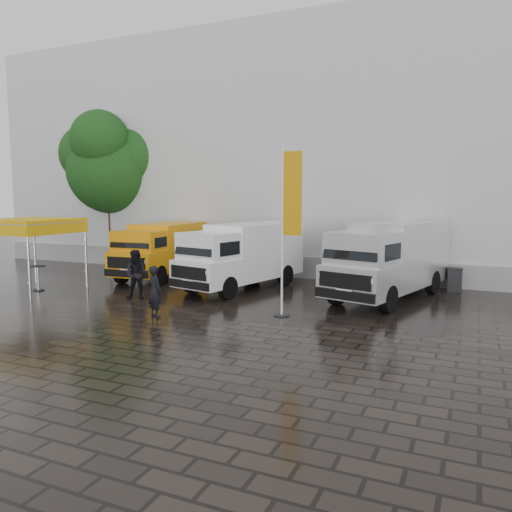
{
  "coord_description": "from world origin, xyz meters",
  "views": [
    {
      "loc": [
        5.9,
        -13.89,
        3.79
      ],
      "look_at": [
        -1.25,
        2.2,
        1.67
      ],
      "focal_mm": 35.0,
      "sensor_mm": 36.0,
      "label": 1
    }
  ],
  "objects_px": {
    "wheelie_bin": "(455,279)",
    "person_front": "(155,292)",
    "flagpole": "(288,221)",
    "van_silver": "(389,261)",
    "person_tent": "(137,275)",
    "canopy_tent": "(29,224)",
    "cocktail_table": "(38,278)",
    "van_white": "(242,257)",
    "van_yellow": "(160,251)"
  },
  "relations": [
    {
      "from": "flagpole",
      "to": "person_tent",
      "type": "height_order",
      "value": "flagpole"
    },
    {
      "from": "van_silver",
      "to": "canopy_tent",
      "type": "relative_size",
      "value": 2.11
    },
    {
      "from": "flagpole",
      "to": "van_silver",
      "type": "bearing_deg",
      "value": 58.73
    },
    {
      "from": "van_silver",
      "to": "flagpole",
      "type": "height_order",
      "value": "flagpole"
    },
    {
      "from": "person_tent",
      "to": "flagpole",
      "type": "bearing_deg",
      "value": -23.05
    },
    {
      "from": "wheelie_bin",
      "to": "flagpole",
      "type": "bearing_deg",
      "value": -124.69
    },
    {
      "from": "van_silver",
      "to": "person_tent",
      "type": "relative_size",
      "value": 3.56
    },
    {
      "from": "canopy_tent",
      "to": "cocktail_table",
      "type": "height_order",
      "value": "canopy_tent"
    },
    {
      "from": "van_white",
      "to": "flagpole",
      "type": "height_order",
      "value": "flagpole"
    },
    {
      "from": "canopy_tent",
      "to": "person_tent",
      "type": "relative_size",
      "value": 1.69
    },
    {
      "from": "flagpole",
      "to": "wheelie_bin",
      "type": "xyz_separation_m",
      "value": [
        4.66,
        6.73,
        -2.55
      ]
    },
    {
      "from": "van_yellow",
      "to": "cocktail_table",
      "type": "relative_size",
      "value": 5.42
    },
    {
      "from": "flagpole",
      "to": "person_tent",
      "type": "bearing_deg",
      "value": 177.46
    },
    {
      "from": "flagpole",
      "to": "person_tent",
      "type": "distance_m",
      "value": 6.37
    },
    {
      "from": "person_front",
      "to": "person_tent",
      "type": "relative_size",
      "value": 0.9
    },
    {
      "from": "van_silver",
      "to": "person_front",
      "type": "relative_size",
      "value": 3.98
    },
    {
      "from": "wheelie_bin",
      "to": "person_front",
      "type": "xyz_separation_m",
      "value": [
        -8.4,
        -8.54,
        0.35
      ]
    },
    {
      "from": "flagpole",
      "to": "person_front",
      "type": "distance_m",
      "value": 4.7
    },
    {
      "from": "cocktail_table",
      "to": "person_tent",
      "type": "relative_size",
      "value": 0.55
    },
    {
      "from": "canopy_tent",
      "to": "cocktail_table",
      "type": "relative_size",
      "value": 3.07
    },
    {
      "from": "van_white",
      "to": "cocktail_table",
      "type": "xyz_separation_m",
      "value": [
        -7.33,
        -3.7,
        -0.82
      ]
    },
    {
      "from": "van_white",
      "to": "wheelie_bin",
      "type": "height_order",
      "value": "van_white"
    },
    {
      "from": "flagpole",
      "to": "cocktail_table",
      "type": "bearing_deg",
      "value": -179.96
    },
    {
      "from": "canopy_tent",
      "to": "van_silver",
      "type": "bearing_deg",
      "value": 17.59
    },
    {
      "from": "van_yellow",
      "to": "flagpole",
      "type": "relative_size",
      "value": 1.02
    },
    {
      "from": "person_front",
      "to": "person_tent",
      "type": "xyz_separation_m",
      "value": [
        -2.27,
        2.07,
        0.1
      ]
    },
    {
      "from": "van_silver",
      "to": "flagpole",
      "type": "xyz_separation_m",
      "value": [
        -2.46,
        -4.06,
        1.61
      ]
    },
    {
      "from": "flagpole",
      "to": "cocktail_table",
      "type": "relative_size",
      "value": 5.34
    },
    {
      "from": "van_yellow",
      "to": "person_front",
      "type": "height_order",
      "value": "van_yellow"
    },
    {
      "from": "van_silver",
      "to": "wheelie_bin",
      "type": "xyz_separation_m",
      "value": [
        2.2,
        2.67,
        -0.94
      ]
    },
    {
      "from": "cocktail_table",
      "to": "flagpole",
      "type": "bearing_deg",
      "value": 0.04
    },
    {
      "from": "van_yellow",
      "to": "flagpole",
      "type": "xyz_separation_m",
      "value": [
        7.89,
        -4.5,
        1.76
      ]
    },
    {
      "from": "cocktail_table",
      "to": "person_front",
      "type": "distance_m",
      "value": 7.18
    },
    {
      "from": "van_yellow",
      "to": "cocktail_table",
      "type": "distance_m",
      "value": 5.35
    },
    {
      "from": "cocktail_table",
      "to": "van_yellow",
      "type": "bearing_deg",
      "value": 58.25
    },
    {
      "from": "cocktail_table",
      "to": "wheelie_bin",
      "type": "height_order",
      "value": "cocktail_table"
    },
    {
      "from": "van_white",
      "to": "canopy_tent",
      "type": "relative_size",
      "value": 1.98
    },
    {
      "from": "flagpole",
      "to": "wheelie_bin",
      "type": "distance_m",
      "value": 8.58
    },
    {
      "from": "van_white",
      "to": "van_silver",
      "type": "height_order",
      "value": "van_silver"
    },
    {
      "from": "cocktail_table",
      "to": "person_front",
      "type": "xyz_separation_m",
      "value": [
        6.94,
        -1.8,
        0.32
      ]
    },
    {
      "from": "canopy_tent",
      "to": "person_front",
      "type": "bearing_deg",
      "value": -13.05
    },
    {
      "from": "person_front",
      "to": "flagpole",
      "type": "bearing_deg",
      "value": -132.49
    },
    {
      "from": "van_white",
      "to": "cocktail_table",
      "type": "relative_size",
      "value": 6.09
    },
    {
      "from": "van_white",
      "to": "van_yellow",
      "type": "bearing_deg",
      "value": -176.71
    },
    {
      "from": "canopy_tent",
      "to": "wheelie_bin",
      "type": "relative_size",
      "value": 3.29
    },
    {
      "from": "cocktail_table",
      "to": "person_tent",
      "type": "distance_m",
      "value": 4.7
    },
    {
      "from": "cocktail_table",
      "to": "wheelie_bin",
      "type": "bearing_deg",
      "value": 23.7
    },
    {
      "from": "wheelie_bin",
      "to": "person_front",
      "type": "relative_size",
      "value": 0.57
    },
    {
      "from": "van_silver",
      "to": "flagpole",
      "type": "relative_size",
      "value": 1.21
    },
    {
      "from": "van_yellow",
      "to": "person_front",
      "type": "distance_m",
      "value": 7.56
    }
  ]
}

